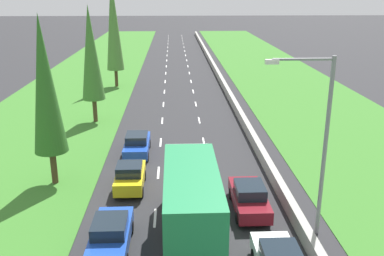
{
  "coord_description": "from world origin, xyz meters",
  "views": [
    {
      "loc": [
        -0.66,
        0.53,
        11.79
      ],
      "look_at": [
        0.8,
        33.12,
        1.16
      ],
      "focal_mm": 39.77,
      "sensor_mm": 36.0,
      "label": 1
    }
  ],
  "objects_px": {
    "maroon_sedan_right_lane": "(249,197)",
    "street_light_mast": "(319,136)",
    "poplar_tree_second": "(45,86)",
    "blue_sedan_left_lane": "(111,235)",
    "yellow_hatchback_left_lane": "(130,176)",
    "poplar_tree_third": "(91,53)",
    "green_box_truck_centre_lane": "(191,203)",
    "blue_sedan_left_lane_fourth": "(137,144)",
    "poplar_tree_fourth": "(113,23)"
  },
  "relations": [
    {
      "from": "green_box_truck_centre_lane",
      "to": "maroon_sedan_right_lane",
      "type": "xyz_separation_m",
      "value": [
        3.38,
        3.11,
        -1.37
      ]
    },
    {
      "from": "green_box_truck_centre_lane",
      "to": "poplar_tree_fourth",
      "type": "xyz_separation_m",
      "value": [
        -7.97,
        35.7,
        5.73
      ]
    },
    {
      "from": "maroon_sedan_right_lane",
      "to": "street_light_mast",
      "type": "height_order",
      "value": "street_light_mast"
    },
    {
      "from": "blue_sedan_left_lane",
      "to": "blue_sedan_left_lane_fourth",
      "type": "xyz_separation_m",
      "value": [
        0.28,
        12.33,
        0.0
      ]
    },
    {
      "from": "yellow_hatchback_left_lane",
      "to": "poplar_tree_second",
      "type": "xyz_separation_m",
      "value": [
        -4.89,
        1.01,
        5.51
      ]
    },
    {
      "from": "green_box_truck_centre_lane",
      "to": "poplar_tree_third",
      "type": "bearing_deg",
      "value": 111.49
    },
    {
      "from": "poplar_tree_second",
      "to": "poplar_tree_third",
      "type": "xyz_separation_m",
      "value": [
        0.32,
        13.29,
        0.02
      ]
    },
    {
      "from": "poplar_tree_fourth",
      "to": "street_light_mast",
      "type": "bearing_deg",
      "value": -68.14
    },
    {
      "from": "yellow_hatchback_left_lane",
      "to": "maroon_sedan_right_lane",
      "type": "relative_size",
      "value": 0.87
    },
    {
      "from": "blue_sedan_left_lane",
      "to": "yellow_hatchback_left_lane",
      "type": "xyz_separation_m",
      "value": [
        0.3,
        6.53,
        0.02
      ]
    },
    {
      "from": "poplar_tree_third",
      "to": "street_light_mast",
      "type": "relative_size",
      "value": 1.18
    },
    {
      "from": "poplar_tree_second",
      "to": "street_light_mast",
      "type": "relative_size",
      "value": 1.18
    },
    {
      "from": "maroon_sedan_right_lane",
      "to": "poplar_tree_second",
      "type": "xyz_separation_m",
      "value": [
        -11.76,
        4.08,
        5.54
      ]
    },
    {
      "from": "blue_sedan_left_lane_fourth",
      "to": "blue_sedan_left_lane",
      "type": "bearing_deg",
      "value": -91.31
    },
    {
      "from": "yellow_hatchback_left_lane",
      "to": "poplar_tree_third",
      "type": "xyz_separation_m",
      "value": [
        -4.57,
        14.31,
        5.54
      ]
    },
    {
      "from": "yellow_hatchback_left_lane",
      "to": "blue_sedan_left_lane",
      "type": "bearing_deg",
      "value": -92.65
    },
    {
      "from": "yellow_hatchback_left_lane",
      "to": "green_box_truck_centre_lane",
      "type": "bearing_deg",
      "value": -60.49
    },
    {
      "from": "blue_sedan_left_lane_fourth",
      "to": "yellow_hatchback_left_lane",
      "type": "bearing_deg",
      "value": -89.8
    },
    {
      "from": "green_box_truck_centre_lane",
      "to": "blue_sedan_left_lane_fourth",
      "type": "relative_size",
      "value": 2.09
    },
    {
      "from": "blue_sedan_left_lane",
      "to": "poplar_tree_third",
      "type": "relative_size",
      "value": 0.42
    },
    {
      "from": "green_box_truck_centre_lane",
      "to": "blue_sedan_left_lane_fourth",
      "type": "bearing_deg",
      "value": 106.36
    },
    {
      "from": "maroon_sedan_right_lane",
      "to": "poplar_tree_second",
      "type": "relative_size",
      "value": 0.42
    },
    {
      "from": "street_light_mast",
      "to": "green_box_truck_centre_lane",
      "type": "bearing_deg",
      "value": -173.79
    },
    {
      "from": "blue_sedan_left_lane",
      "to": "green_box_truck_centre_lane",
      "type": "xyz_separation_m",
      "value": [
        3.8,
        0.35,
        1.37
      ]
    },
    {
      "from": "blue_sedan_left_lane",
      "to": "poplar_tree_second",
      "type": "bearing_deg",
      "value": 121.3
    },
    {
      "from": "blue_sedan_left_lane",
      "to": "poplar_tree_third",
      "type": "bearing_deg",
      "value": 101.58
    },
    {
      "from": "yellow_hatchback_left_lane",
      "to": "green_box_truck_centre_lane",
      "type": "distance_m",
      "value": 7.22
    },
    {
      "from": "maroon_sedan_right_lane",
      "to": "poplar_tree_third",
      "type": "xyz_separation_m",
      "value": [
        -11.44,
        17.37,
        5.56
      ]
    },
    {
      "from": "street_light_mast",
      "to": "blue_sedan_left_lane_fourth",
      "type": "bearing_deg",
      "value": 130.32
    },
    {
      "from": "blue_sedan_left_lane",
      "to": "street_light_mast",
      "type": "xyz_separation_m",
      "value": [
        9.88,
        1.01,
        4.42
      ]
    },
    {
      "from": "poplar_tree_second",
      "to": "poplar_tree_fourth",
      "type": "relative_size",
      "value": 0.77
    },
    {
      "from": "maroon_sedan_right_lane",
      "to": "street_light_mast",
      "type": "distance_m",
      "value": 5.73
    },
    {
      "from": "poplar_tree_third",
      "to": "poplar_tree_fourth",
      "type": "distance_m",
      "value": 15.29
    },
    {
      "from": "poplar_tree_second",
      "to": "blue_sedan_left_lane",
      "type": "bearing_deg",
      "value": -58.7
    },
    {
      "from": "green_box_truck_centre_lane",
      "to": "maroon_sedan_right_lane",
      "type": "height_order",
      "value": "green_box_truck_centre_lane"
    },
    {
      "from": "poplar_tree_third",
      "to": "poplar_tree_fourth",
      "type": "relative_size",
      "value": 0.78
    },
    {
      "from": "yellow_hatchback_left_lane",
      "to": "blue_sedan_left_lane_fourth",
      "type": "bearing_deg",
      "value": 90.2
    },
    {
      "from": "green_box_truck_centre_lane",
      "to": "street_light_mast",
      "type": "height_order",
      "value": "street_light_mast"
    },
    {
      "from": "blue_sedan_left_lane",
      "to": "blue_sedan_left_lane_fourth",
      "type": "relative_size",
      "value": 1.0
    },
    {
      "from": "blue_sedan_left_lane_fourth",
      "to": "poplar_tree_third",
      "type": "relative_size",
      "value": 0.42
    },
    {
      "from": "blue_sedan_left_lane",
      "to": "street_light_mast",
      "type": "distance_m",
      "value": 10.87
    },
    {
      "from": "green_box_truck_centre_lane",
      "to": "maroon_sedan_right_lane",
      "type": "relative_size",
      "value": 2.09
    },
    {
      "from": "green_box_truck_centre_lane",
      "to": "blue_sedan_left_lane_fourth",
      "type": "height_order",
      "value": "green_box_truck_centre_lane"
    },
    {
      "from": "maroon_sedan_right_lane",
      "to": "yellow_hatchback_left_lane",
      "type": "bearing_deg",
      "value": 155.95
    },
    {
      "from": "blue_sedan_left_lane_fourth",
      "to": "maroon_sedan_right_lane",
      "type": "xyz_separation_m",
      "value": [
        6.89,
        -8.87,
        0.0
      ]
    },
    {
      "from": "yellow_hatchback_left_lane",
      "to": "maroon_sedan_right_lane",
      "type": "xyz_separation_m",
      "value": [
        6.87,
        -3.07,
        -0.02
      ]
    },
    {
      "from": "blue_sedan_left_lane_fourth",
      "to": "poplar_tree_fourth",
      "type": "height_order",
      "value": "poplar_tree_fourth"
    },
    {
      "from": "blue_sedan_left_lane",
      "to": "street_light_mast",
      "type": "height_order",
      "value": "street_light_mast"
    },
    {
      "from": "blue_sedan_left_lane",
      "to": "poplar_tree_fourth",
      "type": "xyz_separation_m",
      "value": [
        -4.17,
        36.05,
        7.1
      ]
    },
    {
      "from": "blue_sedan_left_lane",
      "to": "green_box_truck_centre_lane",
      "type": "relative_size",
      "value": 0.48
    }
  ]
}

